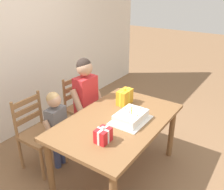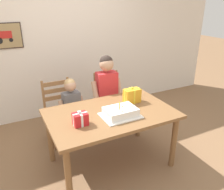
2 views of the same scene
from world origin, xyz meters
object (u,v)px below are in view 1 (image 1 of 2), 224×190
(child_younger, at_px, (57,123))
(chair_left, at_px, (38,133))
(chair_right, at_px, (82,107))
(gift_box_beside_cake, at_px, (103,135))
(birthday_cake, at_px, (131,117))
(child_older, at_px, (86,95))
(gift_box_red_large, at_px, (125,97))
(dining_table, at_px, (117,126))

(child_younger, bearing_deg, chair_left, 121.74)
(chair_right, bearing_deg, gift_box_beside_cake, -130.05)
(chair_left, relative_size, child_younger, 0.91)
(gift_box_beside_cake, xyz_separation_m, chair_right, (0.83, 0.99, -0.35))
(birthday_cake, bearing_deg, chair_left, 114.55)
(chair_right, bearing_deg, child_older, -124.59)
(gift_box_beside_cake, distance_m, child_younger, 0.83)
(gift_box_beside_cake, distance_m, child_older, 1.05)
(chair_right, bearing_deg, gift_box_red_large, -92.33)
(child_younger, bearing_deg, birthday_cake, -67.36)
(chair_left, bearing_deg, birthday_cake, -65.45)
(child_older, bearing_deg, gift_box_beside_cake, -131.32)
(chair_left, relative_size, chair_right, 1.00)
(gift_box_beside_cake, relative_size, child_older, 0.14)
(gift_box_beside_cake, height_order, chair_right, chair_right)
(dining_table, height_order, child_younger, child_younger)
(dining_table, bearing_deg, chair_left, 114.92)
(dining_table, distance_m, gift_box_red_large, 0.44)
(birthday_cake, xyz_separation_m, gift_box_beside_cake, (-0.48, 0.02, 0.02))
(dining_table, bearing_deg, gift_box_red_large, 20.13)
(gift_box_beside_cake, bearing_deg, child_younger, 79.81)
(chair_right, relative_size, child_older, 0.73)
(gift_box_red_large, height_order, chair_right, gift_box_red_large)
(birthday_cake, bearing_deg, gift_box_red_large, 40.65)
(gift_box_beside_cake, distance_m, chair_left, 1.05)
(chair_right, bearing_deg, child_younger, -163.84)
(chair_right, bearing_deg, birthday_cake, -109.18)
(child_older, xyz_separation_m, child_younger, (-0.55, 0.00, -0.16))
(dining_table, height_order, child_older, child_older)
(chair_left, distance_m, child_younger, 0.28)
(gift_box_red_large, relative_size, gift_box_beside_cake, 1.28)
(gift_box_red_large, xyz_separation_m, child_older, (-0.11, 0.53, -0.07))
(dining_table, bearing_deg, birthday_cake, -67.80)
(gift_box_red_large, xyz_separation_m, child_younger, (-0.66, 0.53, -0.23))
(dining_table, relative_size, chair_left, 1.65)
(dining_table, xyz_separation_m, gift_box_red_large, (0.38, 0.14, 0.18))
(birthday_cake, height_order, gift_box_beside_cake, birthday_cake)
(gift_box_red_large, xyz_separation_m, chair_right, (0.03, 0.73, -0.37))
(birthday_cake, bearing_deg, dining_table, 112.20)
(gift_box_red_large, bearing_deg, birthday_cake, -139.35)
(gift_box_red_large, bearing_deg, child_older, 101.46)
(dining_table, relative_size, gift_box_beside_cake, 8.79)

